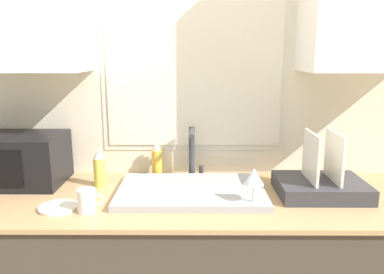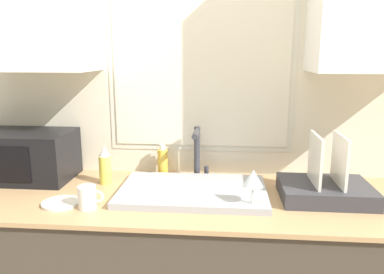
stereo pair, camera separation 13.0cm
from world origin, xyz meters
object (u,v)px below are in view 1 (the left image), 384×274
faucet (193,149)px  wine_glass (255,178)px  spray_bottle (100,168)px  dish_rack (321,184)px  soap_bottle (158,162)px  microwave (11,159)px  mug_near_sink (88,201)px

faucet → wine_glass: 0.46m
spray_bottle → wine_glass: spray_bottle is taller
spray_bottle → dish_rack: bearing=-6.2°
soap_bottle → faucet: bearing=-12.4°
microwave → dish_rack: bearing=-5.6°
microwave → mug_near_sink: microwave is taller
wine_glass → microwave: bearing=165.4°
microwave → soap_bottle: size_ratio=3.03×
wine_glass → faucet: bearing=123.9°
spray_bottle → faucet: bearing=14.1°
faucet → mug_near_sink: 0.61m
faucet → microwave: 0.90m
faucet → spray_bottle: bearing=-165.9°
mug_near_sink → wine_glass: (0.68, 0.04, 0.08)m
spray_bottle → mug_near_sink: spray_bottle is taller
faucet → dish_rack: dish_rack is taller
soap_bottle → mug_near_sink: bearing=-117.3°
faucet → wine_glass: faucet is taller
dish_rack → wine_glass: size_ratio=2.26×
wine_glass → spray_bottle: bearing=159.3°
dish_rack → spray_bottle: bearing=173.8°
microwave → soap_bottle: microwave is taller
microwave → spray_bottle: 0.45m
faucet → microwave: bearing=-174.9°
mug_near_sink → dish_rack: bearing=11.0°
mug_near_sink → faucet: bearing=44.7°
dish_rack → soap_bottle: dish_rack is taller
wine_glass → soap_bottle: bearing=136.4°
microwave → soap_bottle: 0.72m
spray_bottle → soap_bottle: size_ratio=1.12×
microwave → spray_bottle: bearing=-4.2°
faucet → dish_rack: 0.64m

